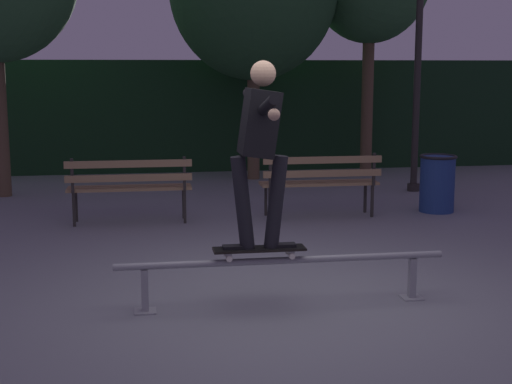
{
  "coord_description": "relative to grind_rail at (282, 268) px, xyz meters",
  "views": [
    {
      "loc": [
        -1.18,
        -5.96,
        2.01
      ],
      "look_at": [
        -0.1,
        0.78,
        0.85
      ],
      "focal_mm": 51.67,
      "sensor_mm": 36.0,
      "label": 1
    }
  ],
  "objects": [
    {
      "name": "ground_plane",
      "position": [
        0.0,
        0.02,
        -0.33
      ],
      "size": [
        90.0,
        90.0,
        0.0
      ],
      "primitive_type": "plane",
      "color": "slate"
    },
    {
      "name": "hedge_backdrop",
      "position": [
        0.0,
        8.8,
        0.74
      ],
      "size": [
        24.0,
        1.2,
        2.15
      ],
      "primitive_type": "cube",
      "color": "black",
      "rests_on": "ground"
    },
    {
      "name": "grind_rail",
      "position": [
        0.0,
        0.0,
        0.0
      ],
      "size": [
        2.83,
        0.18,
        0.42
      ],
      "color": "gray",
      "rests_on": "ground"
    },
    {
      "name": "skateboard",
      "position": [
        -0.2,
        0.0,
        0.17
      ],
      "size": [
        0.78,
        0.2,
        0.09
      ],
      "color": "black",
      "rests_on": "grind_rail"
    },
    {
      "name": "skateboarder",
      "position": [
        -0.2,
        -0.0,
        1.1
      ],
      "size": [
        0.62,
        1.41,
        1.56
      ],
      "color": "black",
      "rests_on": "skateboard"
    },
    {
      "name": "park_bench_leftmost",
      "position": [
        -1.31,
        3.57,
        0.21
      ],
      "size": [
        1.6,
        0.43,
        0.88
      ],
      "color": "#282623",
      "rests_on": "ground"
    },
    {
      "name": "park_bench_left_center",
      "position": [
        1.22,
        3.57,
        0.21
      ],
      "size": [
        1.6,
        0.43,
        0.88
      ],
      "color": "#282623",
      "rests_on": "ground"
    },
    {
      "name": "lamp_post_right",
      "position": [
        3.26,
        5.44,
        2.15
      ],
      "size": [
        0.32,
        0.32,
        3.9
      ],
      "color": "#282623",
      "rests_on": "ground"
    },
    {
      "name": "trash_can",
      "position": [
        2.94,
        3.72,
        0.08
      ],
      "size": [
        0.52,
        0.52,
        0.8
      ],
      "color": "navy",
      "rests_on": "ground"
    }
  ]
}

